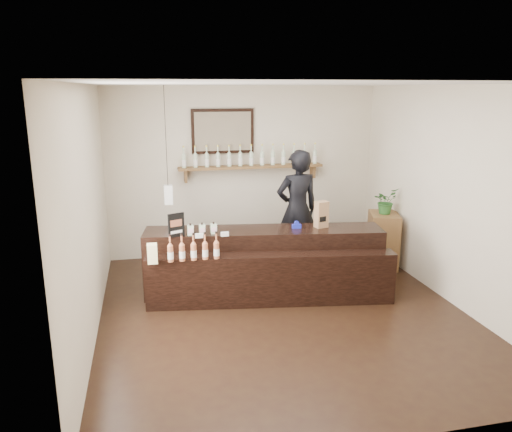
% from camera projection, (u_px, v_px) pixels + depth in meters
% --- Properties ---
extents(ground, '(5.00, 5.00, 0.00)m').
position_uv_depth(ground, '(282.00, 312.00, 6.33)').
color(ground, black).
rests_on(ground, ground).
extents(room_shell, '(5.00, 5.00, 5.00)m').
position_uv_depth(room_shell, '(284.00, 179.00, 5.91)').
color(room_shell, beige).
rests_on(room_shell, ground).
extents(back_wall_decor, '(2.66, 0.96, 1.69)m').
position_uv_depth(back_wall_decor, '(236.00, 152.00, 8.11)').
color(back_wall_decor, brown).
rests_on(back_wall_decor, ground).
extents(counter, '(3.27, 1.32, 1.05)m').
position_uv_depth(counter, '(265.00, 265.00, 6.76)').
color(counter, black).
rests_on(counter, ground).
extents(promo_sign, '(0.21, 0.11, 0.31)m').
position_uv_depth(promo_sign, '(176.00, 225.00, 6.38)').
color(promo_sign, black).
rests_on(promo_sign, counter).
extents(paper_bag, '(0.19, 0.16, 0.36)m').
position_uv_depth(paper_bag, '(321.00, 214.00, 6.81)').
color(paper_bag, '#996C49').
rests_on(paper_bag, counter).
extents(tape_dispenser, '(0.12, 0.05, 0.10)m').
position_uv_depth(tape_dispenser, '(297.00, 225.00, 6.79)').
color(tape_dispenser, '#1924B3').
rests_on(tape_dispenser, counter).
extents(side_cabinet, '(0.59, 0.69, 0.86)m').
position_uv_depth(side_cabinet, '(383.00, 240.00, 7.87)').
color(side_cabinet, brown).
rests_on(side_cabinet, ground).
extents(potted_plant, '(0.47, 0.45, 0.40)m').
position_uv_depth(potted_plant, '(386.00, 201.00, 7.72)').
color(potted_plant, '#295D25').
rests_on(potted_plant, side_cabinet).
extents(shopkeeper, '(0.82, 0.59, 2.11)m').
position_uv_depth(shopkeeper, '(297.00, 202.00, 7.67)').
color(shopkeeper, black).
rests_on(shopkeeper, ground).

